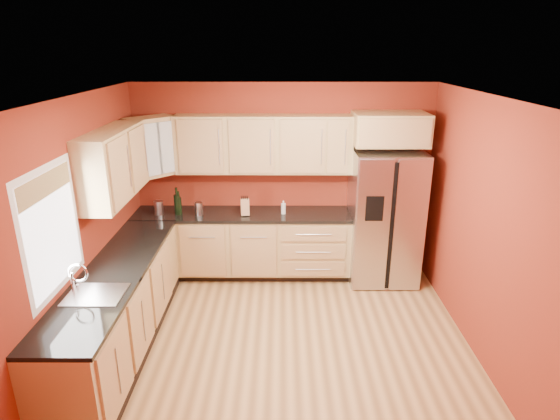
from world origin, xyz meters
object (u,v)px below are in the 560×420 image
object	(u,v)px
refrigerator	(384,217)
knife_block	(245,207)
soap_dispenser	(283,207)
canister_left	(159,208)
wine_bottle_a	(177,201)

from	to	relation	value
refrigerator	knife_block	bearing A→B (deg)	-179.80
refrigerator	soap_dispenser	xyz separation A→B (m)	(-1.34, 0.04, 0.12)
knife_block	soap_dispenser	bearing A→B (deg)	-1.63
refrigerator	knife_block	size ratio (longest dim) A/B	8.12
refrigerator	canister_left	distance (m)	3.00
refrigerator	knife_block	xyz separation A→B (m)	(-1.85, -0.01, 0.14)
refrigerator	knife_block	distance (m)	1.85
canister_left	wine_bottle_a	world-z (taller)	wine_bottle_a
wine_bottle_a	soap_dispenser	size ratio (longest dim) A/B	2.07
canister_left	wine_bottle_a	size ratio (longest dim) A/B	0.51
refrigerator	wine_bottle_a	world-z (taller)	refrigerator
refrigerator	canister_left	xyz separation A→B (m)	(-2.99, 0.00, 0.12)
knife_block	refrigerator	bearing A→B (deg)	-6.51
knife_block	canister_left	bearing A→B (deg)	172.91
canister_left	knife_block	world-z (taller)	knife_block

